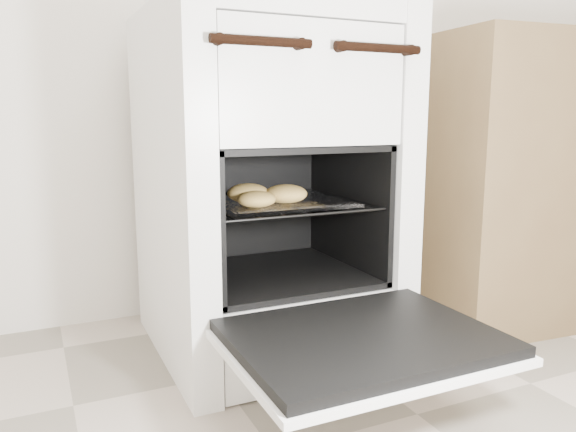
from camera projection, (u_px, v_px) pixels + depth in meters
name	position (u px, v px, depth m)	size (l,w,h in m)	color
stove	(266.00, 190.00, 1.49)	(0.58, 0.65, 0.89)	white
oven_door	(362.00, 341.00, 1.10)	(0.52, 0.41, 0.04)	black
oven_rack	(275.00, 203.00, 1.44)	(0.42, 0.41, 0.01)	black
foil_sheet	(278.00, 202.00, 1.42)	(0.33, 0.29, 0.01)	white
baked_rolls	(264.00, 195.00, 1.36)	(0.23, 0.19, 0.05)	#DBAF57
counter	(533.00, 177.00, 1.85)	(0.86, 0.57, 0.86)	brown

